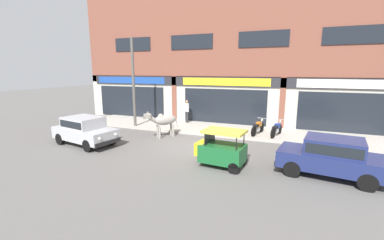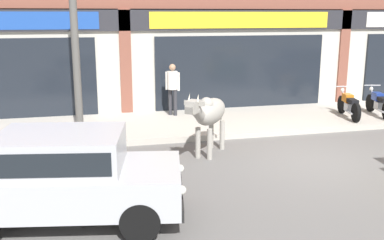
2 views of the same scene
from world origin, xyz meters
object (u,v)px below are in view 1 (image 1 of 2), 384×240
at_px(car_0, 85,129).
at_px(motorcycle_0, 258,128).
at_px(cow, 164,120).
at_px(pedestrian, 187,109).
at_px(car_1, 331,155).
at_px(auto_rickshaw, 221,151).
at_px(utility_pole, 133,83).
at_px(motorcycle_1, 276,129).

xyz_separation_m(car_0, motorcycle_0, (8.17, 4.98, -0.27)).
distance_m(cow, pedestrian, 3.71).
distance_m(motorcycle_0, pedestrian, 5.42).
xyz_separation_m(cow, car_0, (-3.14, -2.84, -0.19)).
bearing_deg(car_1, motorcycle_0, 123.78).
distance_m(auto_rickshaw, pedestrian, 8.21).
height_order(pedestrian, utility_pole, utility_pole).
height_order(car_1, motorcycle_0, car_1).
xyz_separation_m(motorcycle_1, pedestrian, (-6.20, 1.57, 0.60)).
relative_size(cow, car_1, 0.49).
xyz_separation_m(car_1, utility_pole, (-11.21, 4.14, 2.21)).
height_order(motorcycle_0, motorcycle_1, same).
xyz_separation_m(motorcycle_1, utility_pole, (-9.01, -0.71, 2.48)).
height_order(motorcycle_1, pedestrian, pedestrian).
height_order(cow, car_1, cow).
distance_m(cow, car_1, 8.72).
relative_size(car_0, motorcycle_1, 2.13).
bearing_deg(motorcycle_0, auto_rickshaw, -97.83).
xyz_separation_m(auto_rickshaw, utility_pole, (-7.23, 4.62, 2.36)).
bearing_deg(car_0, auto_rickshaw, -2.81).
height_order(cow, pedestrian, pedestrian).
bearing_deg(utility_pole, cow, -25.88).
bearing_deg(auto_rickshaw, motorcycle_1, 71.55).
xyz_separation_m(cow, auto_rickshaw, (4.30, -3.20, -0.35)).
height_order(motorcycle_1, utility_pole, utility_pole).
bearing_deg(utility_pole, auto_rickshaw, -32.59).
relative_size(auto_rickshaw, pedestrian, 1.28).
relative_size(car_0, auto_rickshaw, 1.86).
relative_size(cow, car_0, 0.48).
height_order(auto_rickshaw, pedestrian, pedestrian).
bearing_deg(auto_rickshaw, utility_pole, 147.41).
bearing_deg(car_0, utility_pole, 87.26).
xyz_separation_m(car_0, motorcycle_1, (9.21, 4.97, -0.27)).
height_order(cow, motorcycle_0, cow).
bearing_deg(car_0, motorcycle_0, 31.34).
bearing_deg(car_1, pedestrian, 142.62).
bearing_deg(cow, motorcycle_0, 23.02).
xyz_separation_m(car_0, auto_rickshaw, (7.44, -0.36, -0.15)).
bearing_deg(pedestrian, motorcycle_1, -14.23).
height_order(cow, utility_pole, utility_pole).
height_order(cow, motorcycle_1, cow).
bearing_deg(motorcycle_0, utility_pole, -174.86).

